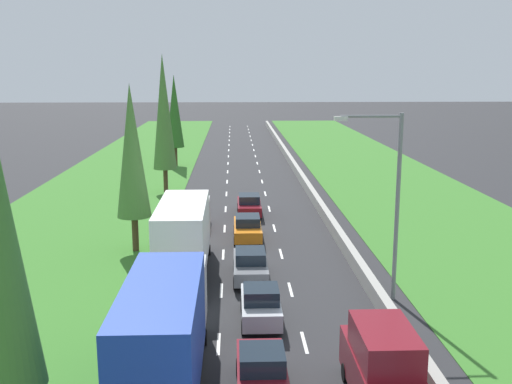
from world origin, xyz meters
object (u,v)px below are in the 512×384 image
Objects in this scene: poplar_tree_third at (164,112)px; poplar_tree_fourth at (175,112)px; maroon_hatchback_centre_lane at (262,371)px; orange_sedan_centre_lane at (248,228)px; grey_sedan_centre_lane at (250,265)px; red_hatchback_left_lane at (196,216)px; blue_box_truck_left_lane at (165,332)px; street_light_mast at (391,194)px; maroon_sedan_centre_lane at (249,205)px; white_box_truck_left_lane at (184,236)px; poplar_tree_second at (132,152)px; silver_hatchback_centre_lane at (261,304)px; maroon_van_right_lane at (382,366)px.

poplar_tree_third is 1.18× the size of poplar_tree_fourth.
orange_sedan_centre_lane is (-0.02, 19.02, -0.02)m from maroon_hatchback_centre_lane.
red_hatchback_left_lane is (-3.51, 10.73, 0.02)m from grey_sedan_centre_lane.
blue_box_truck_left_lane is 13.02m from street_light_mast.
maroon_hatchback_centre_lane and red_hatchback_left_lane have the same top height.
poplar_tree_fourth is (-7.89, 24.58, 5.47)m from maroon_sedan_centre_lane.
red_hatchback_left_lane is at bearing 89.97° from white_box_truck_left_lane.
white_box_truck_left_lane is at bearing -53.09° from poplar_tree_second.
street_light_mast is at bearing -58.63° from orange_sedan_centre_lane.
poplar_tree_fourth reaches higher than street_light_mast.
grey_sedan_centre_lane is at bearing 93.07° from silver_hatchback_centre_lane.
poplar_tree_second is 1.13× the size of street_light_mast.
orange_sedan_centre_lane is at bearing -92.39° from maroon_sedan_centre_lane.
silver_hatchback_centre_lane is (3.51, 5.60, -1.35)m from blue_box_truck_left_lane.
orange_sedan_centre_lane is 32.67m from poplar_tree_fourth.
maroon_hatchback_centre_lane is at bearing -78.49° from poplar_tree_third.
poplar_tree_fourth is at bearing 108.57° from street_light_mast.
poplar_tree_second is (-7.19, 10.88, 5.32)m from silver_hatchback_centre_lane.
maroon_van_right_lane reaches higher than silver_hatchback_centre_lane.
maroon_hatchback_centre_lane is 51.18m from poplar_tree_fourth.
maroon_hatchback_centre_lane is 36.07m from poplar_tree_third.
maroon_sedan_centre_lane is 18.93m from street_light_mast.
poplar_tree_third reaches higher than street_light_mast.
poplar_tree_third reaches higher than poplar_tree_fourth.
silver_hatchback_centre_lane is (0.24, 5.90, 0.00)m from maroon_hatchback_centre_lane.
white_box_truck_left_lane is at bearing 166.92° from grey_sedan_centre_lane.
maroon_van_right_lane is at bearing -78.80° from orange_sedan_centre_lane.
maroon_van_right_lane is 0.40× the size of poplar_tree_third.
grey_sedan_centre_lane is 25.19m from poplar_tree_third.
red_hatchback_left_lane is 14.56m from poplar_tree_third.
orange_sedan_centre_lane is 0.36× the size of poplar_tree_third.
orange_sedan_centre_lane is 6.73m from maroon_sedan_centre_lane.
maroon_hatchback_centre_lane is at bearing -5.24° from blue_box_truck_left_lane.
poplar_tree_third is 29.71m from street_light_mast.
grey_sedan_centre_lane and maroon_sedan_centre_lane have the same top height.
street_light_mast reaches higher than blue_box_truck_left_lane.
maroon_hatchback_centre_lane is 18.93m from poplar_tree_second.
poplar_tree_fourth reaches higher than orange_sedan_centre_lane.
poplar_tree_third is (-7.34, 9.04, 6.44)m from maroon_sedan_centre_lane.
maroon_van_right_lane is 24.24m from red_hatchback_left_lane.
poplar_tree_third is (-3.82, 34.48, 5.07)m from blue_box_truck_left_lane.
street_light_mast is (10.02, -3.87, 3.05)m from white_box_truck_left_lane.
blue_box_truck_left_lane is 21.94m from red_hatchback_left_lane.
red_hatchback_left_lane is (-0.30, 21.90, -1.35)m from blue_box_truck_left_lane.
silver_hatchback_centre_lane is at bearing -88.86° from orange_sedan_centre_lane.
blue_box_truck_left_lane is 6.74m from silver_hatchback_centre_lane.
poplar_tree_fourth is (-7.87, 44.42, 5.45)m from silver_hatchback_centre_lane.
poplar_tree_second is at bearing -128.83° from maroon_sedan_centre_lane.
orange_sedan_centre_lane is 0.92× the size of maroon_van_right_lane.
poplar_tree_third is (-7.02, 23.32, 6.44)m from grey_sedan_centre_lane.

